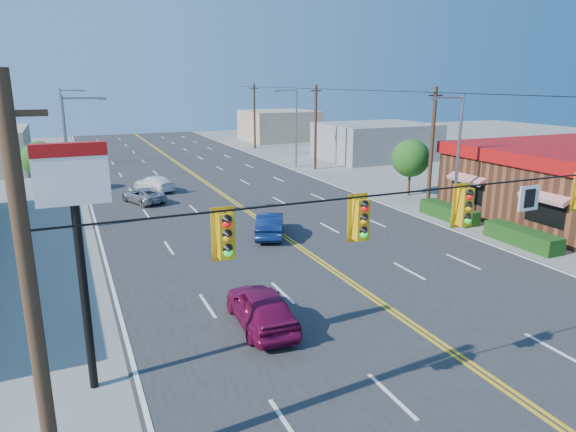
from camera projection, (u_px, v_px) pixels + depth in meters
name	position (u px, v px, depth m)	size (l,w,h in m)	color
ground	(479.00, 373.00, 15.89)	(160.00, 160.00, 0.00)	gray
road	(257.00, 218.00, 33.61)	(20.00, 120.00, 0.06)	#2D2D30
signal_span	(493.00, 222.00, 14.59)	(24.32, 0.34, 9.00)	#47301E
pizza_hut_sign	(76.00, 218.00, 13.87)	(1.90, 0.30, 6.85)	black
streetlight_se	(456.00, 153.00, 31.31)	(2.55, 0.25, 8.00)	gray
streetlight_ne	(295.00, 123.00, 52.59)	(2.55, 0.25, 8.00)	gray
streetlight_sw	(71.00, 156.00, 30.08)	(2.55, 0.25, 8.00)	gray
streetlight_nw	(65.00, 123.00, 53.12)	(2.55, 0.25, 8.00)	gray
utility_pole_near	(432.00, 149.00, 35.48)	(0.28, 0.28, 8.40)	#47301E
utility_pole_mid	(316.00, 128.00, 51.43)	(0.28, 0.28, 8.40)	#47301E
utility_pole_far	(254.00, 116.00, 67.39)	(0.28, 0.28, 8.40)	#47301E
tree_kfc_rear	(411.00, 158.00, 39.85)	(2.94, 2.94, 4.41)	#47301E
tree_west	(40.00, 159.00, 40.30)	(2.80, 2.80, 4.20)	#47301E
bld_east_mid	(376.00, 141.00, 59.32)	(12.00, 10.00, 4.00)	gray
bld_east_far	(279.00, 125.00, 77.62)	(10.00, 10.00, 4.40)	tan
car_magenta	(261.00, 308.00, 18.64)	(1.78, 4.41, 1.50)	maroon
car_blue	(270.00, 225.00, 29.54)	(1.48, 4.26, 1.40)	navy
car_white	(154.00, 184.00, 41.70)	(1.74, 4.28, 1.24)	white
car_silver	(143.00, 196.00, 37.70)	(1.84, 3.98, 1.11)	#A4A4A9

